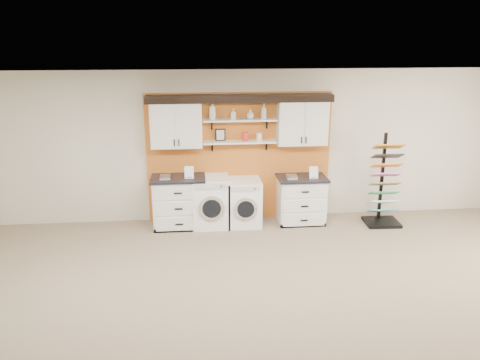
{
  "coord_description": "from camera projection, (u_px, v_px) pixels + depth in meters",
  "views": [
    {
      "loc": [
        -0.79,
        -4.43,
        3.37
      ],
      "look_at": [
        -0.14,
        2.3,
        1.27
      ],
      "focal_mm": 35.0,
      "sensor_mm": 36.0,
      "label": 1
    }
  ],
  "objects": [
    {
      "name": "shelf_lower",
      "position": [
        240.0,
        142.0,
        8.44
      ],
      "size": [
        1.32,
        0.28,
        0.03
      ],
      "primitive_type": "cube",
      "color": "white",
      "rests_on": "wall_back"
    },
    {
      "name": "soap_bottle_b",
      "position": [
        233.0,
        114.0,
        8.28
      ],
      "size": [
        0.09,
        0.09,
        0.19
      ],
      "primitive_type": "imported",
      "rotation": [
        0.0,
        0.0,
        1.6
      ],
      "color": "silver",
      "rests_on": "shelf_upper"
    },
    {
      "name": "base_cabinet_left",
      "position": [
        179.0,
        202.0,
        8.5
      ],
      "size": [
        0.97,
        0.66,
        0.95
      ],
      "color": "white",
      "rests_on": "floor"
    },
    {
      "name": "soap_bottle_d",
      "position": [
        264.0,
        111.0,
        8.32
      ],
      "size": [
        0.13,
        0.13,
        0.27
      ],
      "primitive_type": "imported",
      "rotation": [
        0.0,
        0.0,
        1.94
      ],
      "color": "silver",
      "rests_on": "shelf_upper"
    },
    {
      "name": "shelf_upper",
      "position": [
        240.0,
        120.0,
        8.33
      ],
      "size": [
        1.32,
        0.28,
        0.03
      ],
      "primitive_type": "cube",
      "color": "white",
      "rests_on": "wall_back"
    },
    {
      "name": "crown_molding",
      "position": [
        240.0,
        97.0,
        8.22
      ],
      "size": [
        3.3,
        0.41,
        0.13
      ],
      "color": "black",
      "rests_on": "wall_back"
    },
    {
      "name": "washer",
      "position": [
        211.0,
        201.0,
        8.55
      ],
      "size": [
        0.67,
        0.71,
        0.93
      ],
      "color": "white",
      "rests_on": "floor"
    },
    {
      "name": "picture_frame",
      "position": [
        220.0,
        135.0,
        8.42
      ],
      "size": [
        0.18,
        0.02,
        0.22
      ],
      "color": "black",
      "rests_on": "shelf_lower"
    },
    {
      "name": "soap_bottle_a",
      "position": [
        212.0,
        110.0,
        8.23
      ],
      "size": [
        0.16,
        0.16,
        0.32
      ],
      "primitive_type": "imported",
      "rotation": [
        0.0,
        0.0,
        2.83
      ],
      "color": "silver",
      "rests_on": "shelf_upper"
    },
    {
      "name": "upper_cabinet_right",
      "position": [
        302.0,
        122.0,
        8.44
      ],
      "size": [
        0.9,
        0.35,
        0.84
      ],
      "color": "white",
      "rests_on": "wall_back"
    },
    {
      "name": "ceiling",
      "position": [
        278.0,
        98.0,
        4.45
      ],
      "size": [
        10.0,
        10.0,
        0.0
      ],
      "primitive_type": "plane",
      "rotation": [
        3.14,
        0.0,
        0.0
      ],
      "color": "white",
      "rests_on": "wall_back"
    },
    {
      "name": "dryer",
      "position": [
        244.0,
        202.0,
        8.62
      ],
      "size": [
        0.61,
        0.71,
        0.86
      ],
      "color": "white",
      "rests_on": "floor"
    },
    {
      "name": "sample_rack",
      "position": [
        383.0,
        196.0,
        8.61
      ],
      "size": [
        0.64,
        0.54,
        1.69
      ],
      "rotation": [
        0.0,
        0.0,
        -0.04
      ],
      "color": "black",
      "rests_on": "floor"
    },
    {
      "name": "upper_cabinet_left",
      "position": [
        176.0,
        124.0,
        8.23
      ],
      "size": [
        0.9,
        0.35,
        0.84
      ],
      "color": "white",
      "rests_on": "wall_back"
    },
    {
      "name": "accent_panel",
      "position": [
        239.0,
        157.0,
        8.7
      ],
      "size": [
        3.4,
        0.07,
        2.4
      ],
      "primitive_type": "cube",
      "color": "#C06420",
      "rests_on": "wall_back"
    },
    {
      "name": "soap_bottle_c",
      "position": [
        250.0,
        114.0,
        8.31
      ],
      "size": [
        0.17,
        0.17,
        0.17
      ],
      "primitive_type": "imported",
      "rotation": [
        0.0,
        0.0,
        -0.31
      ],
      "color": "silver",
      "rests_on": "shelf_upper"
    },
    {
      "name": "canister_cream",
      "position": [
        259.0,
        137.0,
        8.45
      ],
      "size": [
        0.1,
        0.1,
        0.14
      ],
      "primitive_type": "cylinder",
      "color": "silver",
      "rests_on": "shelf_lower"
    },
    {
      "name": "wall_back",
      "position": [
        239.0,
        146.0,
        8.67
      ],
      "size": [
        10.0,
        0.0,
        10.0
      ],
      "primitive_type": "plane",
      "rotation": [
        1.57,
        0.0,
        0.0
      ],
      "color": "beige",
      "rests_on": "floor"
    },
    {
      "name": "floor",
      "position": [
        272.0,
        347.0,
        5.28
      ],
      "size": [
        10.0,
        10.0,
        0.0
      ],
      "primitive_type": "plane",
      "color": "#816B57",
      "rests_on": "ground"
    },
    {
      "name": "canister_red",
      "position": [
        245.0,
        137.0,
        8.42
      ],
      "size": [
        0.11,
        0.11,
        0.16
      ],
      "primitive_type": "cylinder",
      "color": "red",
      "rests_on": "shelf_lower"
    },
    {
      "name": "base_cabinet_right",
      "position": [
        301.0,
        199.0,
        8.72
      ],
      "size": [
        0.9,
        0.66,
        0.88
      ],
      "color": "white",
      "rests_on": "floor"
    }
  ]
}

